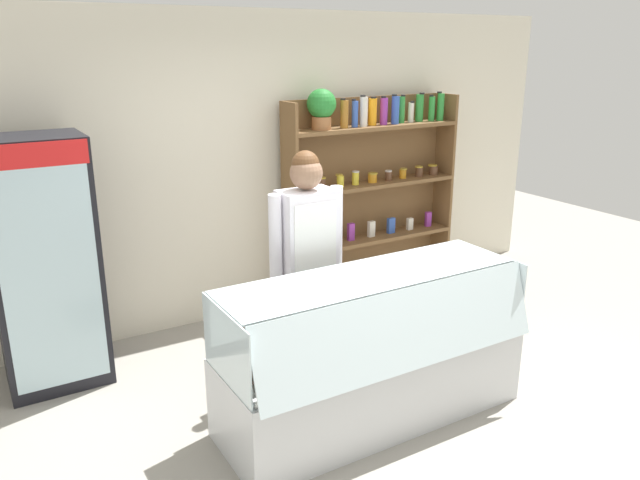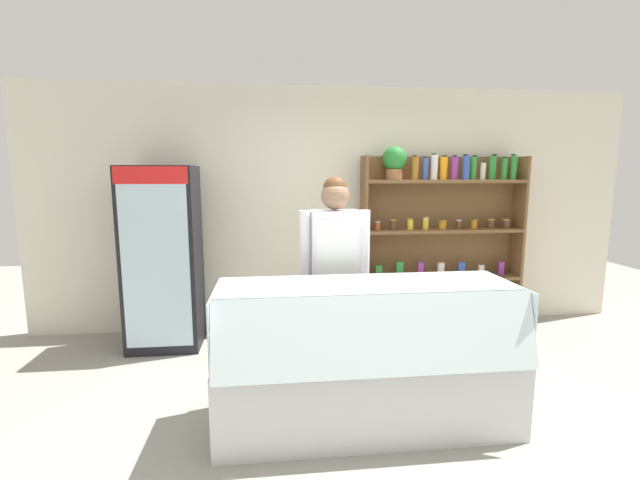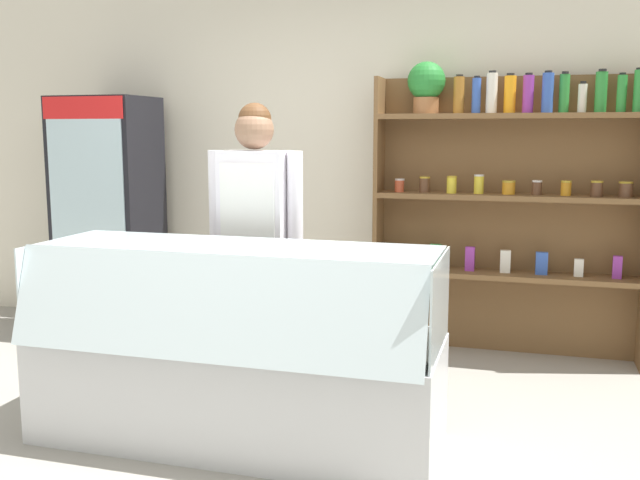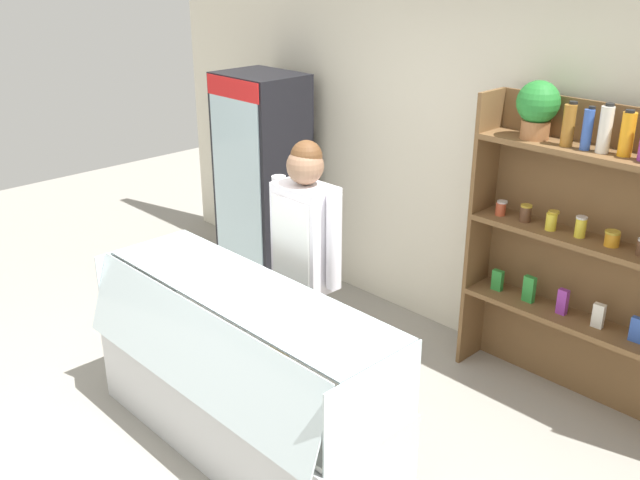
{
  "view_description": "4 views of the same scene",
  "coord_description": "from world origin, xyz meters",
  "views": [
    {
      "loc": [
        -2.28,
        -2.89,
        2.41
      ],
      "look_at": [
        -0.26,
        0.51,
        1.16
      ],
      "focal_mm": 35.0,
      "sensor_mm": 36.0,
      "label": 1
    },
    {
      "loc": [
        -0.74,
        -2.65,
        1.74
      ],
      "look_at": [
        -0.35,
        0.8,
        1.21
      ],
      "focal_mm": 24.0,
      "sensor_mm": 36.0,
      "label": 2
    },
    {
      "loc": [
        1.27,
        -3.11,
        1.57
      ],
      "look_at": [
        0.13,
        0.82,
        0.94
      ],
      "focal_mm": 40.0,
      "sensor_mm": 36.0,
      "label": 3
    },
    {
      "loc": [
        2.75,
        -2.03,
        2.77
      ],
      "look_at": [
        0.03,
        0.59,
        1.22
      ],
      "focal_mm": 40.0,
      "sensor_mm": 36.0,
      "label": 4
    }
  ],
  "objects": [
    {
      "name": "deli_display_case",
      "position": [
        -0.11,
        0.09,
        0.31
      ],
      "size": [
        2.05,
        0.77,
        1.01
      ],
      "color": "silver",
      "rests_on": "ground"
    },
    {
      "name": "back_wall",
      "position": [
        0.0,
        2.17,
        1.35
      ],
      "size": [
        6.8,
        0.1,
        2.7
      ],
      "primitive_type": "cube",
      "color": "silver",
      "rests_on": "ground"
    },
    {
      "name": "drinks_fridge",
      "position": [
        -1.83,
        1.69,
        0.91
      ],
      "size": [
        0.7,
        0.57,
        1.83
      ],
      "color": "black",
      "rests_on": "ground"
    },
    {
      "name": "shelving_unit",
      "position": [
        1.1,
        1.93,
        1.17
      ],
      "size": [
        1.82,
        0.29,
        2.04
      ],
      "color": "brown",
      "rests_on": "ground"
    },
    {
      "name": "ground_plane",
      "position": [
        0.0,
        0.0,
        0.0
      ],
      "size": [
        12.0,
        12.0,
        0.0
      ],
      "primitive_type": "plane",
      "color": "gray"
    },
    {
      "name": "shop_clerk",
      "position": [
        -0.24,
        0.72,
        1.03
      ],
      "size": [
        0.58,
        0.25,
        1.73
      ],
      "color": "#4C4233",
      "rests_on": "ground"
    }
  ]
}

